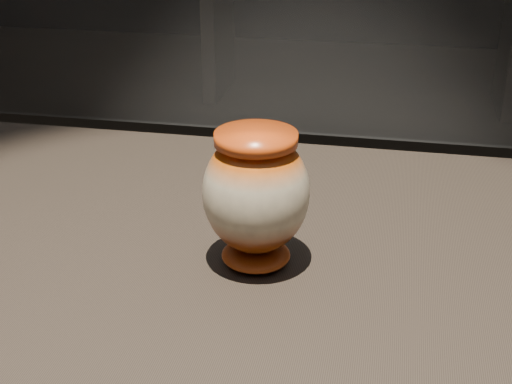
% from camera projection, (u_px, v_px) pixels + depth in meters
% --- Properties ---
extents(main_vase, '(0.15, 0.15, 0.16)m').
position_uv_depth(main_vase, '(256.00, 194.00, 0.78)').
color(main_vase, '#6C2909').
rests_on(main_vase, display_plinth).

